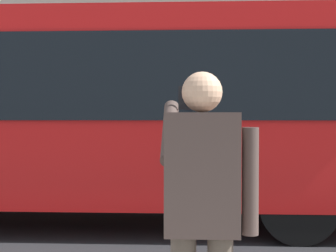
# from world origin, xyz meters

# --- Properties ---
(ground_plane) EXTENTS (60.00, 60.00, 0.00)m
(ground_plane) POSITION_xyz_m (0.00, 0.00, 0.00)
(ground_plane) COLOR #232326
(red_bus) EXTENTS (9.05, 2.54, 3.08)m
(red_bus) POSITION_xyz_m (1.96, 0.38, 1.68)
(red_bus) COLOR red
(red_bus) RESTS_ON ground_plane
(pedestrian_photographer) EXTENTS (0.53, 0.52, 1.70)m
(pedestrian_photographer) POSITION_xyz_m (0.21, 4.89, 1.14)
(pedestrian_photographer) COLOR #4C4238
(pedestrian_photographer) RESTS_ON sidewalk_curb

